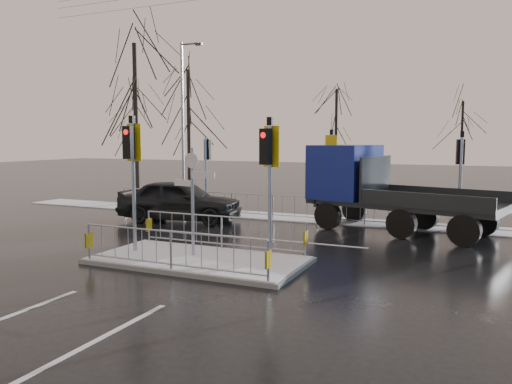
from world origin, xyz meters
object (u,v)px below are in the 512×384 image
at_px(car_far_lane, 180,200).
at_px(flatbed_truck, 368,184).
at_px(street_lamp_left, 184,119).
at_px(traffic_island, 198,249).

distance_m(car_far_lane, flatbed_truck, 7.78).
bearing_deg(street_lamp_left, car_far_lane, -60.55).
bearing_deg(street_lamp_left, flatbed_truck, -12.17).
bearing_deg(car_far_lane, traffic_island, -153.07).
relative_size(traffic_island, flatbed_truck, 0.81).
relative_size(flatbed_truck, street_lamp_left, 0.90).
distance_m(car_far_lane, street_lamp_left, 5.52).
bearing_deg(flatbed_truck, traffic_island, -113.44).
xyz_separation_m(car_far_lane, street_lamp_left, (-2.05, 3.64, 3.60)).
bearing_deg(flatbed_truck, street_lamp_left, 167.83).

